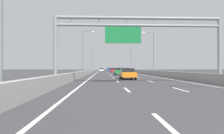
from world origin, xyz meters
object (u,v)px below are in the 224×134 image
at_px(streetlamp_left_far, 92,58).
at_px(white_car, 102,70).
at_px(streetlamp_left_mid, 84,50).
at_px(streetlamp_right_distant, 122,61).
at_px(streetlamp_left_distant, 95,61).
at_px(yellow_car, 126,70).
at_px(green_car, 119,71).
at_px(orange_car, 128,74).
at_px(sign_gantry, 137,32).
at_px(blue_car, 109,69).
at_px(streetlamp_right_far, 131,58).
at_px(silver_car, 123,70).
at_px(streetlamp_right_mid, 153,50).
at_px(red_car, 113,70).

height_order(streetlamp_left_far, white_car, streetlamp_left_far).
bearing_deg(streetlamp_left_mid, streetlamp_right_distant, 78.58).
xyz_separation_m(streetlamp_left_distant, yellow_car, (11.04, -56.92, -4.63)).
xyz_separation_m(streetlamp_right_distant, green_car, (-7.47, -75.05, -4.62)).
xyz_separation_m(orange_car, white_car, (-3.71, 58.75, -0.00)).
bearing_deg(green_car, sign_gantry, -90.44).
distance_m(yellow_car, blue_car, 44.01).
distance_m(streetlamp_right_far, orange_car, 55.69).
bearing_deg(streetlamp_right_distant, silver_car, -94.63).
height_order(sign_gantry, yellow_car, sign_gantry).
xyz_separation_m(streetlamp_right_mid, white_car, (-11.31, 40.73, -4.66)).
height_order(streetlamp_right_distant, yellow_car, streetlamp_right_distant).
xyz_separation_m(streetlamp_right_mid, red_car, (-7.28, 29.08, -4.63)).
relative_size(streetlamp_right_far, blue_car, 2.09).
xyz_separation_m(streetlamp_left_far, silver_car, (11.04, -11.13, -4.62)).
relative_size(green_car, yellow_car, 0.91).
height_order(sign_gantry, streetlamp_left_far, streetlamp_left_far).
distance_m(green_car, yellow_car, 18.48).
relative_size(sign_gantry, green_car, 3.89).
bearing_deg(red_car, yellow_car, -74.36).
xyz_separation_m(sign_gantry, white_car, (-3.65, 66.73, -4.10)).
xyz_separation_m(silver_car, red_car, (-3.39, 3.26, -0.00)).
height_order(streetlamp_left_mid, blue_car, streetlamp_left_mid).
distance_m(streetlamp_left_mid, blue_car, 61.42).
relative_size(green_car, silver_car, 0.95).
xyz_separation_m(silver_car, yellow_car, (0.00, -8.84, -0.01)).
xyz_separation_m(orange_car, silver_car, (3.72, 43.83, 0.04)).
bearing_deg(white_car, green_car, -84.76).
relative_size(green_car, red_car, 0.98).
bearing_deg(yellow_car, silver_car, 90.01).
bearing_deg(streetlamp_right_far, white_car, 161.50).
bearing_deg(orange_car, blue_car, 90.04).
xyz_separation_m(streetlamp_right_far, red_car, (-7.28, -7.87, -4.63)).
bearing_deg(streetlamp_left_far, white_car, 46.30).
bearing_deg(blue_car, white_car, -100.29).
relative_size(sign_gantry, streetlamp_left_far, 1.68).
distance_m(silver_car, blue_car, 35.20).
distance_m(orange_car, silver_car, 43.99).
xyz_separation_m(streetlamp_left_distant, blue_car, (7.26, -13.08, -4.64)).
xyz_separation_m(streetlamp_right_mid, streetlamp_right_distant, (0.00, 73.89, 0.00)).
bearing_deg(orange_car, streetlamp_left_distant, 94.56).
height_order(streetlamp_right_distant, red_car, streetlamp_right_distant).
xyz_separation_m(streetlamp_right_distant, yellow_car, (-3.89, -56.92, -4.63)).
relative_size(streetlamp_right_far, streetlamp_left_distant, 1.00).
bearing_deg(green_car, streetlamp_right_distant, 84.31).
distance_m(streetlamp_right_mid, streetlamp_right_distant, 73.89).
bearing_deg(yellow_car, streetlamp_right_far, 78.98).
height_order(streetlamp_left_mid, streetlamp_left_far, same).
relative_size(streetlamp_right_far, green_car, 2.31).
bearing_deg(green_car, yellow_car, 78.82).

